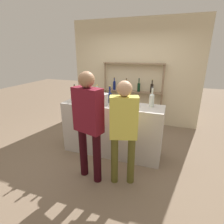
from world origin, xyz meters
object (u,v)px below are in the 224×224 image
object	(u,v)px
cork_jar	(79,96)
counter_bottle_4	(97,96)
counter_bottle_2	(124,97)
ice_bucket	(103,99)
customer_center	(88,120)
customer_right	(124,126)
counter_bottle_3	(75,95)
wine_glass	(136,99)
counter_bottle_0	(85,96)
counter_bottle_1	(110,96)
counter_bottle_5	(152,99)

from	to	relation	value
cork_jar	counter_bottle_4	bearing A→B (deg)	-9.44
counter_bottle_2	ice_bucket	xyz separation A→B (m)	(-0.35, -0.16, -0.03)
customer_center	customer_right	xyz separation A→B (m)	(0.52, 0.07, -0.06)
counter_bottle_2	counter_bottle_3	distance (m)	0.97
counter_bottle_4	ice_bucket	world-z (taller)	counter_bottle_4
wine_glass	counter_bottle_3	bearing A→B (deg)	-175.12
counter_bottle_0	counter_bottle_1	xyz separation A→B (m)	(0.43, 0.18, -0.01)
counter_bottle_3	counter_bottle_1	bearing A→B (deg)	12.63
wine_glass	cork_jar	size ratio (longest dim) A/B	1.00
counter_bottle_5	counter_bottle_2	bearing A→B (deg)	-178.59
counter_bottle_2	counter_bottle_4	size ratio (longest dim) A/B	1.06
customer_center	counter_bottle_3	bearing A→B (deg)	56.81
counter_bottle_1	counter_bottle_5	distance (m)	0.80
counter_bottle_3	ice_bucket	xyz separation A→B (m)	(0.61, -0.03, -0.02)
counter_bottle_4	wine_glass	size ratio (longest dim) A/B	2.09
customer_center	customer_right	size ratio (longest dim) A/B	1.07
counter_bottle_0	counter_bottle_1	bearing A→B (deg)	22.81
ice_bucket	counter_bottle_2	bearing A→B (deg)	24.85
wine_glass	ice_bucket	world-z (taller)	ice_bucket
counter_bottle_5	ice_bucket	xyz separation A→B (m)	(-0.87, -0.18, -0.03)
cork_jar	counter_bottle_3	bearing A→B (deg)	-90.07
counter_bottle_1	counter_bottle_2	size ratio (longest dim) A/B	0.90
counter_bottle_1	counter_bottle_3	bearing A→B (deg)	-167.37
counter_bottle_5	ice_bucket	size ratio (longest dim) A/B	1.69
counter_bottle_0	counter_bottle_1	distance (m)	0.47
counter_bottle_1	ice_bucket	world-z (taller)	counter_bottle_1
wine_glass	counter_bottle_5	bearing A→B (deg)	8.09
counter_bottle_5	wine_glass	world-z (taller)	counter_bottle_5
counter_bottle_5	ice_bucket	world-z (taller)	counter_bottle_5
counter_bottle_5	wine_glass	distance (m)	0.28
counter_bottle_2	customer_center	bearing A→B (deg)	-107.19
counter_bottle_1	customer_right	bearing A→B (deg)	-58.76
counter_bottle_1	counter_bottle_4	xyz separation A→B (m)	(-0.23, -0.08, 0.01)
counter_bottle_1	ice_bucket	bearing A→B (deg)	-108.96
counter_bottle_5	cork_jar	bearing A→B (deg)	179.90
cork_jar	customer_right	bearing A→B (deg)	-35.59
customer_right	counter_bottle_5	bearing A→B (deg)	-34.31
customer_center	customer_right	world-z (taller)	customer_center
counter_bottle_3	counter_bottle_4	size ratio (longest dim) A/B	0.98
counter_bottle_2	ice_bucket	size ratio (longest dim) A/B	1.73
counter_bottle_0	counter_bottle_4	size ratio (longest dim) A/B	0.96
ice_bucket	cork_jar	world-z (taller)	ice_bucket
customer_center	cork_jar	bearing A→B (deg)	52.10
counter_bottle_0	wine_glass	distance (m)	0.97
counter_bottle_2	wine_glass	bearing A→B (deg)	-6.23
counter_bottle_0	counter_bottle_4	distance (m)	0.23
wine_glass	customer_center	size ratio (longest dim) A/B	0.10
counter_bottle_1	cork_jar	size ratio (longest dim) A/B	2.00
counter_bottle_0	customer_center	size ratio (longest dim) A/B	0.19
cork_jar	customer_right	world-z (taller)	customer_right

